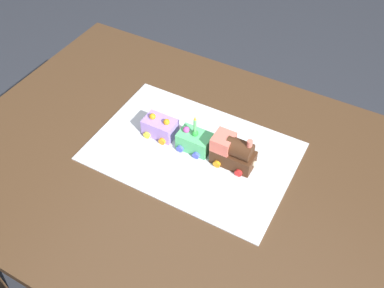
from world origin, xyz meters
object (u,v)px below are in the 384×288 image
at_px(birthday_candle, 195,124).
at_px(cake_car_tanker_lavender, 160,127).
at_px(cake_locomotive, 233,152).
at_px(cake_car_flatbed_mint_green, 193,140).
at_px(dining_table, 184,186).

bearing_deg(birthday_candle, cake_car_tanker_lavender, -0.00).
xyz_separation_m(cake_locomotive, birthday_candle, (0.13, -0.00, 0.05)).
height_order(cake_car_flatbed_mint_green, cake_car_tanker_lavender, same).
distance_m(cake_locomotive, cake_car_flatbed_mint_green, 0.13).
bearing_deg(cake_car_flatbed_mint_green, birthday_candle, 180.00).
relative_size(dining_table, cake_car_tanker_lavender, 14.00).
bearing_deg(cake_car_tanker_lavender, dining_table, 149.69).
bearing_deg(cake_car_tanker_lavender, cake_car_flatbed_mint_green, 180.00).
bearing_deg(cake_car_flatbed_mint_green, dining_table, 93.94).
bearing_deg(dining_table, cake_car_flatbed_mint_green, -86.06).
xyz_separation_m(dining_table, cake_car_flatbed_mint_green, (0.00, -0.07, 0.14)).
xyz_separation_m(cake_locomotive, cake_car_flatbed_mint_green, (0.13, -0.00, -0.02)).
distance_m(cake_car_tanker_lavender, birthday_candle, 0.14).
bearing_deg(dining_table, cake_locomotive, -150.12).
relative_size(cake_locomotive, cake_car_flatbed_mint_green, 1.40).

